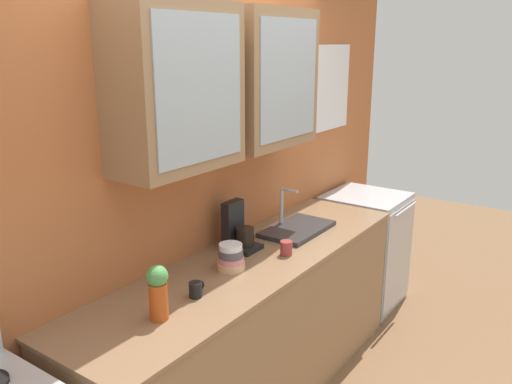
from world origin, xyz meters
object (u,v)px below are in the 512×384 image
Objects in this scene: dishwasher at (364,248)px; bowl_stack at (231,258)px; sink_faucet at (297,228)px; vase at (158,291)px; cup_near_bowls at (196,289)px; cup_near_sink at (286,248)px; coffee_maker at (238,231)px.

bowl_stack is at bearing 179.36° from dishwasher.
sink_faucet is 1.99× the size of vase.
vase is 0.28× the size of dishwasher.
cup_near_bowls is (-1.08, -0.07, 0.02)m from sink_faucet.
vase is at bearing -176.53° from sink_faucet.
cup_near_bowls is 0.10× the size of dishwasher.
cup_near_bowls is (0.26, 0.01, -0.10)m from vase.
sink_faucet is at bearing 178.09° from dishwasher.
bowl_stack is 0.62m from vase.
cup_near_bowls is at bearing -170.53° from bowl_stack.
bowl_stack is 1.87m from dishwasher.
sink_faucet reaches higher than bowl_stack.
bowl_stack reaches higher than cup_near_bowls.
bowl_stack reaches higher than cup_near_sink.
sink_faucet is 3.29× the size of bowl_stack.
coffee_maker is (0.62, 0.21, 0.07)m from cup_near_bowls.
bowl_stack is 0.36m from cup_near_bowls.
vase is 0.91m from coffee_maker.
vase is at bearing -173.84° from bowl_stack.
cup_near_sink is at bearing -22.52° from bowl_stack.
cup_near_bowls is at bearing 173.15° from cup_near_sink.
cup_near_sink is at bearing -75.14° from coffee_maker.
dishwasher is (1.79, -0.02, -0.54)m from bowl_stack.
sink_faucet is at bearing -16.29° from coffee_maker.
cup_near_bowls is 2.20m from dishwasher.
sink_faucet is 0.42m from cup_near_sink.
bowl_stack is 1.61× the size of cup_near_bowls.
sink_faucet is at bearing 3.47° from vase.
bowl_stack is (-0.73, -0.02, 0.05)m from sink_faucet.
dishwasher is at bearing 1.10° from vase.
coffee_maker is at bearing 29.22° from bowl_stack.
coffee_maker is (-0.08, 0.29, 0.06)m from cup_near_sink.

